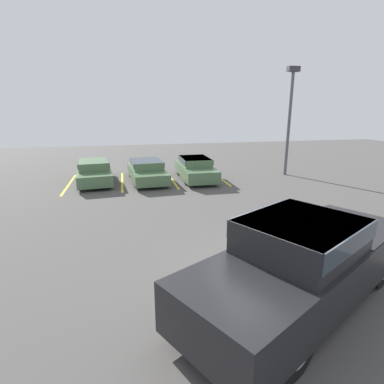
{
  "coord_description": "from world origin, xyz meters",
  "views": [
    {
      "loc": [
        -3.12,
        -5.72,
        3.96
      ],
      "look_at": [
        -0.75,
        4.75,
        1.0
      ],
      "focal_mm": 28.0,
      "sensor_mm": 36.0,
      "label": 1
    }
  ],
  "objects_px": {
    "pickup_truck": "(306,259)",
    "parked_sedan_a": "(94,171)",
    "parked_sedan_b": "(147,170)",
    "light_post": "(290,111)",
    "parked_sedan_c": "(195,168)"
  },
  "relations": [
    {
      "from": "pickup_truck",
      "to": "parked_sedan_c",
      "type": "relative_size",
      "value": 1.38
    },
    {
      "from": "pickup_truck",
      "to": "parked_sedan_a",
      "type": "distance_m",
      "value": 13.39
    },
    {
      "from": "pickup_truck",
      "to": "parked_sedan_a",
      "type": "relative_size",
      "value": 1.4
    },
    {
      "from": "pickup_truck",
      "to": "parked_sedan_b",
      "type": "relative_size",
      "value": 1.36
    },
    {
      "from": "pickup_truck",
      "to": "parked_sedan_a",
      "type": "bearing_deg",
      "value": 84.46
    },
    {
      "from": "parked_sedan_a",
      "to": "parked_sedan_c",
      "type": "height_order",
      "value": "parked_sedan_c"
    },
    {
      "from": "parked_sedan_a",
      "to": "parked_sedan_b",
      "type": "relative_size",
      "value": 0.97
    },
    {
      "from": "parked_sedan_b",
      "to": "parked_sedan_c",
      "type": "height_order",
      "value": "parked_sedan_c"
    },
    {
      "from": "parked_sedan_b",
      "to": "light_post",
      "type": "height_order",
      "value": "light_post"
    },
    {
      "from": "parked_sedan_c",
      "to": "light_post",
      "type": "xyz_separation_m",
      "value": [
        5.81,
        -0.07,
        3.2
      ]
    },
    {
      "from": "parked_sedan_a",
      "to": "parked_sedan_b",
      "type": "distance_m",
      "value": 2.91
    },
    {
      "from": "parked_sedan_a",
      "to": "parked_sedan_b",
      "type": "xyz_separation_m",
      "value": [
        2.9,
        -0.26,
        -0.01
      ]
    },
    {
      "from": "pickup_truck",
      "to": "parked_sedan_c",
      "type": "height_order",
      "value": "pickup_truck"
    },
    {
      "from": "parked_sedan_b",
      "to": "light_post",
      "type": "xyz_separation_m",
      "value": [
        8.64,
        -0.2,
        3.23
      ]
    },
    {
      "from": "parked_sedan_b",
      "to": "parked_sedan_c",
      "type": "relative_size",
      "value": 1.01
    }
  ]
}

